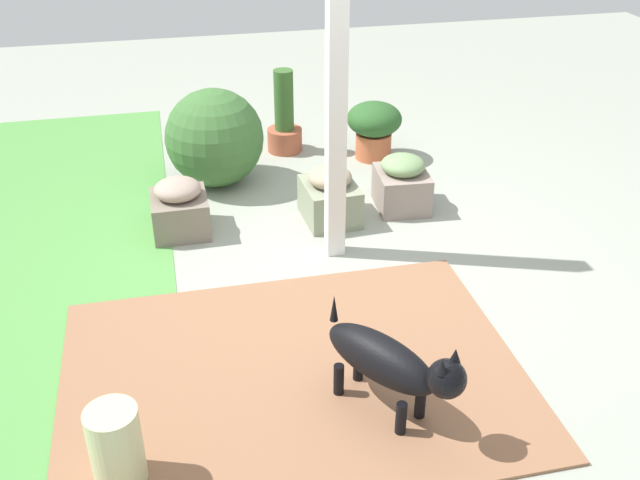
% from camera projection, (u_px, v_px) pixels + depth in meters
% --- Properties ---
extents(ground_plane, '(12.00, 12.00, 0.00)m').
position_uv_depth(ground_plane, '(330.00, 265.00, 4.83)').
color(ground_plane, '#989D8F').
extents(brick_path, '(1.80, 2.40, 0.02)m').
position_uv_depth(brick_path, '(293.00, 375.00, 3.87)').
color(brick_path, '#906345').
rests_on(brick_path, ground).
extents(porch_pillar, '(0.12, 0.12, 2.16)m').
position_uv_depth(porch_pillar, '(336.00, 99.00, 4.44)').
color(porch_pillar, white).
rests_on(porch_pillar, ground).
extents(stone_planter_nearest, '(0.45, 0.40, 0.42)m').
position_uv_depth(stone_planter_nearest, '(402.00, 183.00, 5.45)').
color(stone_planter_nearest, gray).
rests_on(stone_planter_nearest, ground).
extents(stone_planter_near, '(0.48, 0.40, 0.41)m').
position_uv_depth(stone_planter_near, '(330.00, 196.00, 5.29)').
color(stone_planter_near, gray).
rests_on(stone_planter_near, ground).
extents(stone_planter_far, '(0.43, 0.39, 0.40)m').
position_uv_depth(stone_planter_far, '(179.00, 208.00, 5.13)').
color(stone_planter_far, '#796D5E').
rests_on(stone_planter_far, ground).
extents(round_shrub, '(0.77, 0.77, 0.77)m').
position_uv_depth(round_shrub, '(215.00, 138.00, 5.72)').
color(round_shrub, '#3B6832').
rests_on(round_shrub, ground).
extents(terracotta_pot_broad, '(0.46, 0.46, 0.49)m').
position_uv_depth(terracotta_pot_broad, '(374.00, 126.00, 6.20)').
color(terracotta_pot_broad, '#BC5D39').
rests_on(terracotta_pot_broad, ground).
extents(terracotta_pot_tall, '(0.30, 0.30, 0.72)m').
position_uv_depth(terracotta_pot_tall, '(284.00, 122.00, 6.36)').
color(terracotta_pot_tall, '#A65138').
rests_on(terracotta_pot_tall, ground).
extents(dog, '(0.73, 0.57, 0.54)m').
position_uv_depth(dog, '(390.00, 362.00, 3.48)').
color(dog, black).
rests_on(dog, ground).
extents(ceramic_urn, '(0.23, 0.23, 0.41)m').
position_uv_depth(ceramic_urn, '(116.00, 448.00, 3.16)').
color(ceramic_urn, beige).
rests_on(ceramic_urn, ground).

